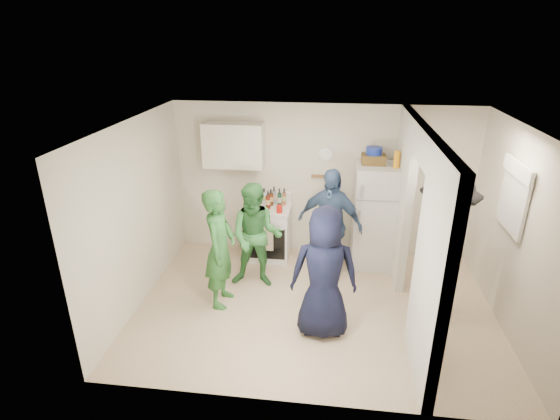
% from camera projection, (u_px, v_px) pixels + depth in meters
% --- Properties ---
extents(floor, '(4.80, 4.80, 0.00)m').
position_uv_depth(floor, '(314.00, 306.00, 6.01)').
color(floor, beige).
rests_on(floor, ground).
extents(wall_back, '(4.80, 0.00, 4.80)m').
position_uv_depth(wall_back, '(322.00, 181.00, 7.09)').
color(wall_back, silver).
rests_on(wall_back, floor).
extents(wall_front, '(4.80, 0.00, 4.80)m').
position_uv_depth(wall_front, '(309.00, 300.00, 3.97)').
color(wall_front, silver).
rests_on(wall_front, floor).
extents(wall_left, '(0.00, 3.40, 3.40)m').
position_uv_depth(wall_left, '(137.00, 215.00, 5.81)').
color(wall_left, silver).
rests_on(wall_left, floor).
extents(wall_right, '(0.00, 3.40, 3.40)m').
position_uv_depth(wall_right, '(516.00, 234.00, 5.26)').
color(wall_right, silver).
rests_on(wall_right, floor).
extents(ceiling, '(4.80, 4.80, 0.00)m').
position_uv_depth(ceiling, '(321.00, 126.00, 5.06)').
color(ceiling, white).
rests_on(ceiling, wall_back).
extents(partition_pier_back, '(0.12, 1.20, 2.50)m').
position_uv_depth(partition_pier_back, '(402.00, 197.00, 6.40)').
color(partition_pier_back, silver).
rests_on(partition_pier_back, floor).
extents(partition_pier_front, '(0.12, 1.20, 2.50)m').
position_uv_depth(partition_pier_front, '(432.00, 275.00, 4.39)').
color(partition_pier_front, silver).
rests_on(partition_pier_front, floor).
extents(partition_header, '(0.12, 1.00, 0.40)m').
position_uv_depth(partition_header, '(425.00, 146.00, 4.99)').
color(partition_header, silver).
rests_on(partition_header, partition_pier_back).
extents(stove, '(0.74, 0.62, 0.89)m').
position_uv_depth(stove, '(268.00, 232.00, 7.20)').
color(stove, white).
rests_on(stove, floor).
extents(upper_cabinet, '(0.95, 0.34, 0.70)m').
position_uv_depth(upper_cabinet, '(234.00, 145.00, 6.86)').
color(upper_cabinet, silver).
rests_on(upper_cabinet, wall_back).
extents(fridge, '(0.68, 0.66, 1.66)m').
position_uv_depth(fridge, '(375.00, 216.00, 6.82)').
color(fridge, silver).
rests_on(fridge, floor).
extents(wicker_basket, '(0.35, 0.25, 0.15)m').
position_uv_depth(wicker_basket, '(373.00, 159.00, 6.54)').
color(wicker_basket, brown).
rests_on(wicker_basket, fridge).
extents(blue_bowl, '(0.24, 0.24, 0.11)m').
position_uv_depth(blue_bowl, '(374.00, 151.00, 6.49)').
color(blue_bowl, navy).
rests_on(blue_bowl, wicker_basket).
extents(yellow_cup_stack_top, '(0.09, 0.09, 0.25)m').
position_uv_depth(yellow_cup_stack_top, '(397.00, 159.00, 6.34)').
color(yellow_cup_stack_top, '#FFA615').
rests_on(yellow_cup_stack_top, fridge).
extents(wall_clock, '(0.22, 0.02, 0.22)m').
position_uv_depth(wall_clock, '(326.00, 155.00, 6.90)').
color(wall_clock, white).
rests_on(wall_clock, wall_back).
extents(spice_shelf, '(0.35, 0.08, 0.03)m').
position_uv_depth(spice_shelf, '(322.00, 176.00, 7.01)').
color(spice_shelf, olive).
rests_on(spice_shelf, wall_back).
extents(nook_window, '(0.03, 0.70, 0.80)m').
position_uv_depth(nook_window, '(515.00, 197.00, 5.29)').
color(nook_window, black).
rests_on(nook_window, wall_right).
extents(nook_window_frame, '(0.04, 0.76, 0.86)m').
position_uv_depth(nook_window_frame, '(514.00, 197.00, 5.29)').
color(nook_window_frame, white).
rests_on(nook_window_frame, wall_right).
extents(nook_valance, '(0.04, 0.82, 0.18)m').
position_uv_depth(nook_valance, '(518.00, 169.00, 5.16)').
color(nook_valance, white).
rests_on(nook_valance, wall_right).
extents(yellow_cup_stack_stove, '(0.09, 0.09, 0.25)m').
position_uv_depth(yellow_cup_stack_stove, '(258.00, 205.00, 6.79)').
color(yellow_cup_stack_stove, '#DDE913').
rests_on(yellow_cup_stack_stove, stove).
extents(red_cup, '(0.09, 0.09, 0.12)m').
position_uv_depth(red_cup, '(279.00, 209.00, 6.79)').
color(red_cup, red).
rests_on(red_cup, stove).
extents(person_green_left, '(0.43, 0.63, 1.67)m').
position_uv_depth(person_green_left, '(220.00, 249.00, 5.81)').
color(person_green_left, '#306E2C').
rests_on(person_green_left, floor).
extents(person_green_center, '(0.77, 0.60, 1.58)m').
position_uv_depth(person_green_center, '(256.00, 236.00, 6.25)').
color(person_green_center, '#3B8746').
rests_on(person_green_center, floor).
extents(person_denim, '(1.09, 0.73, 1.72)m').
position_uv_depth(person_denim, '(330.00, 224.00, 6.49)').
color(person_denim, '#39547D').
rests_on(person_denim, floor).
extents(person_navy, '(0.85, 0.58, 1.68)m').
position_uv_depth(person_navy, '(324.00, 273.00, 5.21)').
color(person_navy, black).
rests_on(person_navy, floor).
extents(person_nook, '(1.00, 1.40, 1.96)m').
position_uv_depth(person_nook, '(443.00, 247.00, 5.53)').
color(person_nook, black).
rests_on(person_nook, floor).
extents(bottle_a, '(0.07, 0.07, 0.29)m').
position_uv_depth(bottle_a, '(251.00, 195.00, 7.11)').
color(bottle_a, brown).
rests_on(bottle_a, stove).
extents(bottle_b, '(0.07, 0.07, 0.27)m').
position_uv_depth(bottle_b, '(255.00, 201.00, 6.92)').
color(bottle_b, '#1A5029').
rests_on(bottle_b, stove).
extents(bottle_c, '(0.08, 0.08, 0.27)m').
position_uv_depth(bottle_c, '(264.00, 196.00, 7.12)').
color(bottle_c, white).
rests_on(bottle_c, stove).
extents(bottle_d, '(0.07, 0.07, 0.30)m').
position_uv_depth(bottle_d, '(268.00, 200.00, 6.91)').
color(bottle_d, maroon).
rests_on(bottle_d, stove).
extents(bottle_e, '(0.07, 0.07, 0.29)m').
position_uv_depth(bottle_e, '(274.00, 195.00, 7.13)').
color(bottle_e, '#8C929B').
rests_on(bottle_e, stove).
extents(bottle_f, '(0.07, 0.07, 0.32)m').
position_uv_depth(bottle_f, '(279.00, 198.00, 6.97)').
color(bottle_f, '#143724').
rests_on(bottle_f, stove).
extents(bottle_g, '(0.06, 0.06, 0.29)m').
position_uv_depth(bottle_g, '(284.00, 197.00, 7.06)').
color(bottle_g, '#A95737').
rests_on(bottle_g, stove).
extents(bottle_h, '(0.06, 0.06, 0.25)m').
position_uv_depth(bottle_h, '(248.00, 202.00, 6.91)').
color(bottle_h, silver).
rests_on(bottle_h, stove).
extents(bottle_i, '(0.08, 0.08, 0.27)m').
position_uv_depth(bottle_i, '(271.00, 197.00, 7.06)').
color(bottle_i, '#59270F').
rests_on(bottle_i, stove).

